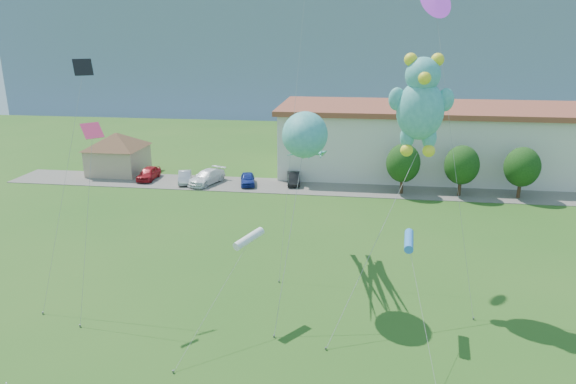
{
  "coord_description": "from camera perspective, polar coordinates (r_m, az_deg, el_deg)",
  "views": [
    {
      "loc": [
        5.25,
        -19.98,
        16.41
      ],
      "look_at": [
        1.32,
        8.0,
        7.73
      ],
      "focal_mm": 32.0,
      "sensor_mm": 36.0,
      "label": 1
    }
  ],
  "objects": [
    {
      "name": "tree_near",
      "position": [
        55.73,
        12.68,
        3.15
      ],
      "size": [
        3.6,
        3.6,
        5.47
      ],
      "color": "#3F2B19",
      "rests_on": "ground"
    },
    {
      "name": "small_kite_pink",
      "position": [
        32.1,
        -21.06,
        4.17
      ],
      "size": [
        1.29,
        3.95,
        11.5
      ],
      "color": "#FB3766",
      "rests_on": "ground"
    },
    {
      "name": "parked_car_silver",
      "position": [
        60.24,
        -11.39,
        1.64
      ],
      "size": [
        2.47,
        4.23,
        1.32
      ],
      "primitive_type": "imported",
      "rotation": [
        0.0,
        0.0,
        0.29
      ],
      "color": "#AAACB1",
      "rests_on": "parking_strip"
    },
    {
      "name": "pavilion",
      "position": [
        66.3,
        -18.44,
        4.55
      ],
      "size": [
        9.2,
        9.2,
        5.0
      ],
      "color": "tan",
      "rests_on": "ground"
    },
    {
      "name": "small_kite_purple",
      "position": [
        34.6,
        16.15,
        19.05
      ],
      "size": [
        3.92,
        6.65,
        19.13
      ],
      "color": "#B331C5",
      "rests_on": "ground"
    },
    {
      "name": "parking_strip",
      "position": [
        57.61,
        2.43,
        0.55
      ],
      "size": [
        70.0,
        6.0,
        0.06
      ],
      "primitive_type": "cube",
      "color": "#59544C",
      "rests_on": "ground"
    },
    {
      "name": "small_kite_white",
      "position": [
        30.16,
        -4.42,
        -5.28
      ],
      "size": [
        3.01,
        7.32,
        5.44
      ],
      "color": "white",
      "rests_on": "ground"
    },
    {
      "name": "parked_car_red",
      "position": [
        62.57,
        -15.22,
        2.02
      ],
      "size": [
        1.76,
        4.34,
        1.48
      ],
      "primitive_type": "imported",
      "rotation": [
        0.0,
        0.0,
        0.0
      ],
      "color": "#AC151D",
      "rests_on": "parking_strip"
    },
    {
      "name": "tree_far",
      "position": [
        58.0,
        24.57,
        2.54
      ],
      "size": [
        3.6,
        3.6,
        5.47
      ],
      "color": "#3F2B19",
      "rests_on": "ground"
    },
    {
      "name": "teddy_bear_kite",
      "position": [
        32.39,
        14.55,
        9.58
      ],
      "size": [
        6.93,
        9.05,
        15.4
      ],
      "color": "teal",
      "rests_on": "ground"
    },
    {
      "name": "parked_car_black",
      "position": [
        58.51,
        0.61,
        1.53
      ],
      "size": [
        1.97,
        4.19,
        1.33
      ],
      "primitive_type": "imported",
      "rotation": [
        0.0,
        0.0,
        0.14
      ],
      "color": "black",
      "rests_on": "parking_strip"
    },
    {
      "name": "parked_car_white",
      "position": [
        59.39,
        -9.02,
        1.66
      ],
      "size": [
        3.79,
        5.74,
        1.55
      ],
      "primitive_type": "imported",
      "rotation": [
        0.0,
        0.0,
        -0.33
      ],
      "color": "white",
      "rests_on": "parking_strip"
    },
    {
      "name": "octopus_kite",
      "position": [
        33.14,
        2.16,
        5.42
      ],
      "size": [
        2.81,
        13.41,
        11.97
      ],
      "color": "teal",
      "rests_on": "ground"
    },
    {
      "name": "small_kite_cyan",
      "position": [
        29.67,
        13.31,
        -5.39
      ],
      "size": [
        1.5,
        7.5,
        5.78
      ],
      "color": "#317EDC",
      "rests_on": "ground"
    },
    {
      "name": "hill_ridge",
      "position": [
        140.13,
        6.06,
        15.39
      ],
      "size": [
        160.0,
        50.0,
        25.0
      ],
      "primitive_type": "cube",
      "color": "slate",
      "rests_on": "ground"
    },
    {
      "name": "warehouse",
      "position": [
        68.37,
        25.62,
        5.05
      ],
      "size": [
        61.0,
        15.0,
        8.2
      ],
      "color": "beige",
      "rests_on": "ground"
    },
    {
      "name": "tree_mid",
      "position": [
        56.56,
        18.74,
        2.85
      ],
      "size": [
        3.6,
        3.6,
        5.47
      ],
      "color": "#3F2B19",
      "rests_on": "ground"
    },
    {
      "name": "parked_car_blue",
      "position": [
        58.43,
        -4.51,
        1.46
      ],
      "size": [
        2.41,
        4.17,
        1.33
      ],
      "primitive_type": "imported",
      "rotation": [
        0.0,
        0.0,
        0.23
      ],
      "color": "navy",
      "rests_on": "parking_strip"
    },
    {
      "name": "small_kite_black",
      "position": [
        34.35,
        -22.32,
        9.57
      ],
      "size": [
        2.57,
        5.33,
        14.94
      ],
      "color": "black",
      "rests_on": "ground"
    }
  ]
}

